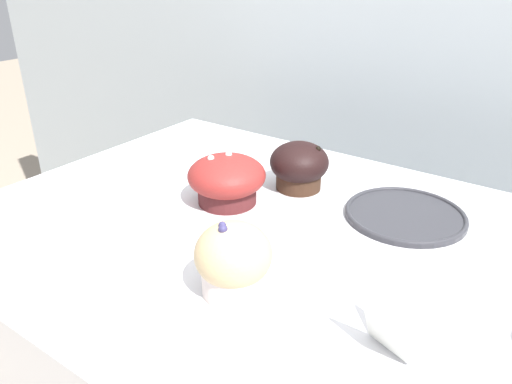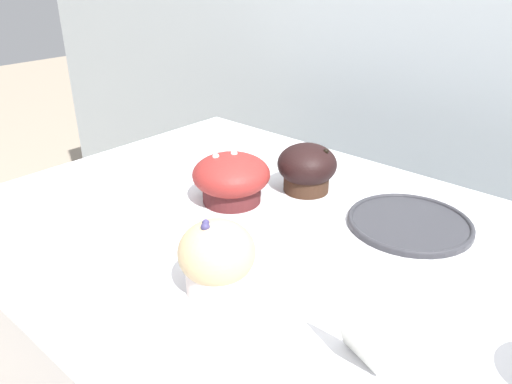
% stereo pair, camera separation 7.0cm
% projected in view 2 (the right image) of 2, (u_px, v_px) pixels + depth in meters
% --- Properties ---
extents(wall_back, '(3.20, 0.10, 1.80)m').
position_uv_depth(wall_back, '(478.00, 130.00, 1.05)').
color(wall_back, '#A8B2B7').
rests_on(wall_back, ground).
extents(muffin_front_center, '(0.09, 0.09, 0.09)m').
position_uv_depth(muffin_front_center, '(217.00, 258.00, 0.55)').
color(muffin_front_center, silver).
rests_on(muffin_front_center, display_counter).
extents(muffin_back_left, '(0.12, 0.12, 0.08)m').
position_uv_depth(muffin_back_left, '(231.00, 178.00, 0.76)').
color(muffin_back_left, '#4E1D1F').
rests_on(muffin_back_left, display_counter).
extents(muffin_back_right, '(0.09, 0.09, 0.08)m').
position_uv_depth(muffin_back_right, '(307.00, 168.00, 0.79)').
color(muffin_back_right, '#372216').
rests_on(muffin_back_right, display_counter).
extents(serving_plate, '(0.17, 0.17, 0.01)m').
position_uv_depth(serving_plate, '(410.00, 223.00, 0.70)').
color(serving_plate, '#2D2D33').
rests_on(serving_plate, display_counter).
extents(price_card, '(0.06, 0.06, 0.06)m').
position_uv_depth(price_card, '(364.00, 334.00, 0.46)').
color(price_card, white).
rests_on(price_card, display_counter).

